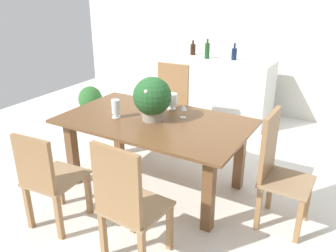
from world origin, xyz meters
TOP-DOWN VIEW (x-y plane):
  - ground_plane at (0.00, 0.00)m, footprint 7.04×7.04m
  - back_wall at (0.00, 2.60)m, footprint 6.40×0.10m
  - dining_table at (0.00, -0.19)m, footprint 1.87×1.09m
  - chair_far_left at (-0.43, 0.86)m, footprint 0.50×0.48m
  - chair_foot_end at (1.23, -0.19)m, footprint 0.42×0.43m
  - chair_near_left at (-0.41, -1.23)m, footprint 0.45×0.50m
  - chair_near_right at (0.41, -1.24)m, footprint 0.47×0.46m
  - flower_centerpiece at (-0.02, -0.20)m, footprint 0.38×0.38m
  - crystal_vase_left at (-0.37, -0.33)m, footprint 0.09×0.09m
  - crystal_vase_center_near at (-0.01, 0.17)m, footprint 0.12×0.12m
  - wine_glass at (0.22, 0.01)m, footprint 0.07×0.07m
  - kitchen_counter at (-0.12, 1.97)m, footprint 1.44×0.64m
  - wine_bottle_green at (-0.67, 2.02)m, footprint 0.08×0.08m
  - wine_bottle_clear at (0.02, 1.98)m, footprint 0.08×0.08m
  - wine_bottle_amber at (-0.36, 1.86)m, footprint 0.07×0.07m
  - potted_plant_floor at (-1.95, 1.00)m, footprint 0.37×0.37m

SIDE VIEW (x-z plane):
  - ground_plane at x=0.00m, z-range 0.00..0.00m
  - potted_plant_floor at x=-1.95m, z-range 0.02..0.52m
  - kitchen_counter at x=-0.12m, z-range 0.00..0.95m
  - chair_near_left at x=-0.41m, z-range 0.05..0.95m
  - chair_near_right at x=0.41m, z-range 0.05..1.06m
  - chair_foot_end at x=1.23m, z-range 0.04..1.07m
  - chair_far_left at x=-0.43m, z-range 0.04..1.08m
  - dining_table at x=0.00m, z-range 0.25..0.99m
  - crystal_vase_center_near at x=-0.01m, z-range 0.76..0.93m
  - wine_glass at x=0.22m, z-range 0.77..0.92m
  - crystal_vase_left at x=-0.37m, z-range 0.75..0.94m
  - flower_centerpiece at x=-0.02m, z-range 0.76..1.19m
  - wine_bottle_green at x=-0.67m, z-range 0.93..1.15m
  - wine_bottle_clear at x=0.02m, z-range 0.92..1.16m
  - wine_bottle_amber at x=-0.36m, z-range 0.93..1.21m
  - back_wall at x=0.00m, z-range 0.00..2.60m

